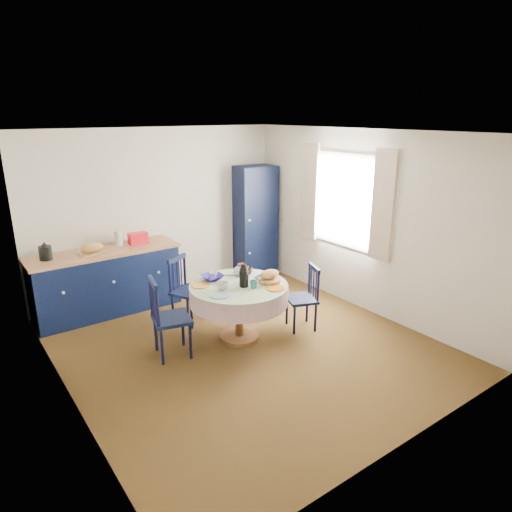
# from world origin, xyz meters

# --- Properties ---
(floor) EXTENTS (4.50, 4.50, 0.00)m
(floor) POSITION_xyz_m (0.00, 0.00, 0.00)
(floor) COLOR black
(floor) RESTS_ON ground
(ceiling) EXTENTS (4.50, 4.50, 0.00)m
(ceiling) POSITION_xyz_m (0.00, 0.00, 2.50)
(ceiling) COLOR white
(ceiling) RESTS_ON wall_back
(wall_back) EXTENTS (4.00, 0.02, 2.50)m
(wall_back) POSITION_xyz_m (0.00, 2.25, 1.25)
(wall_back) COLOR silver
(wall_back) RESTS_ON floor
(wall_left) EXTENTS (0.02, 4.50, 2.50)m
(wall_left) POSITION_xyz_m (-2.00, 0.00, 1.25)
(wall_left) COLOR silver
(wall_left) RESTS_ON floor
(wall_right) EXTENTS (0.02, 4.50, 2.50)m
(wall_right) POSITION_xyz_m (2.00, 0.00, 1.25)
(wall_right) COLOR silver
(wall_right) RESTS_ON floor
(window) EXTENTS (0.10, 1.74, 1.45)m
(window) POSITION_xyz_m (1.95, 0.30, 1.52)
(window) COLOR white
(window) RESTS_ON wall_right
(kitchen_counter) EXTENTS (2.02, 0.64, 1.14)m
(kitchen_counter) POSITION_xyz_m (-1.00, 1.90, 0.47)
(kitchen_counter) COLOR black
(kitchen_counter) RESTS_ON floor
(pantry_cabinet) EXTENTS (0.70, 0.53, 1.86)m
(pantry_cabinet) POSITION_xyz_m (1.62, 2.00, 0.93)
(pantry_cabinet) COLOR black
(pantry_cabinet) RESTS_ON floor
(dining_table) EXTENTS (1.19, 1.19, 1.00)m
(dining_table) POSITION_xyz_m (0.05, 0.14, 0.60)
(dining_table) COLOR #573818
(dining_table) RESTS_ON floor
(chair_left) EXTENTS (0.49, 0.51, 0.95)m
(chair_left) POSITION_xyz_m (-0.84, 0.28, 0.48)
(chair_left) COLOR black
(chair_left) RESTS_ON floor
(chair_far) EXTENTS (0.52, 0.52, 0.89)m
(chair_far) POSITION_xyz_m (-0.25, 0.98, 0.45)
(chair_far) COLOR black
(chair_far) RESTS_ON floor
(chair_right) EXTENTS (0.47, 0.48, 0.84)m
(chair_right) POSITION_xyz_m (0.89, -0.09, 0.42)
(chair_right) COLOR black
(chair_right) RESTS_ON floor
(mug_a) EXTENTS (0.13, 0.13, 0.10)m
(mug_a) POSITION_xyz_m (-0.21, 0.11, 0.77)
(mug_a) COLOR silver
(mug_a) RESTS_ON dining_table
(mug_b) EXTENTS (0.10, 0.10, 0.09)m
(mug_b) POSITION_xyz_m (0.12, -0.05, 0.77)
(mug_b) COLOR #2D6B6F
(mug_b) RESTS_ON dining_table
(mug_c) EXTENTS (0.14, 0.14, 0.11)m
(mug_c) POSITION_xyz_m (0.32, 0.37, 0.77)
(mug_c) COLOR black
(mug_c) RESTS_ON dining_table
(mug_d) EXTENTS (0.10, 0.10, 0.09)m
(mug_d) POSITION_xyz_m (-0.12, 0.48, 0.77)
(mug_d) COLOR silver
(mug_d) RESTS_ON dining_table
(cobalt_bowl) EXTENTS (0.26, 0.26, 0.06)m
(cobalt_bowl) POSITION_xyz_m (-0.13, 0.48, 0.75)
(cobalt_bowl) COLOR navy
(cobalt_bowl) RESTS_ON dining_table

